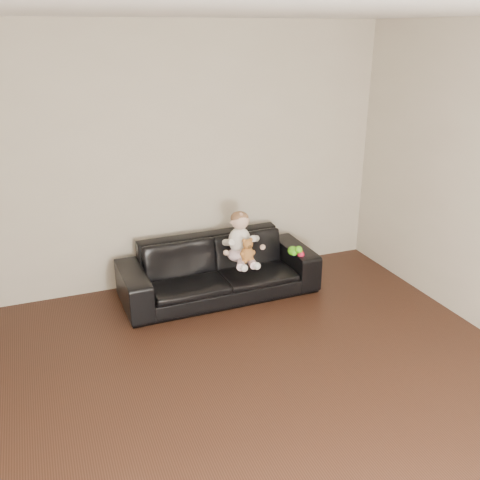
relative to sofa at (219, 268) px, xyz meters
name	(u,v)px	position (x,y,z in m)	size (l,w,h in m)	color
floor	(255,465)	(-0.55, -2.25, -0.28)	(5.50, 5.50, 0.00)	#361E13
ceiling	(261,4)	(-0.55, -2.25, 2.32)	(5.50, 5.50, 0.00)	beige
wall_back	(147,162)	(-0.55, 0.50, 1.02)	(5.00, 5.00, 0.00)	beige
sofa	(219,268)	(0.00, 0.00, 0.00)	(1.93, 0.76, 0.56)	black
baby	(241,240)	(0.19, -0.11, 0.31)	(0.38, 0.46, 0.51)	silver
teddy_bear	(247,250)	(0.20, -0.26, 0.26)	(0.14, 0.14, 0.23)	#AE6D31
toy_green	(293,251)	(0.75, -0.16, 0.14)	(0.11, 0.13, 0.09)	#5BE51B
toy_rattle	(301,254)	(0.79, -0.24, 0.13)	(0.07, 0.07, 0.07)	red
toy_blue_disc	(296,254)	(0.78, -0.15, 0.10)	(0.10, 0.10, 0.01)	#1A88D0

